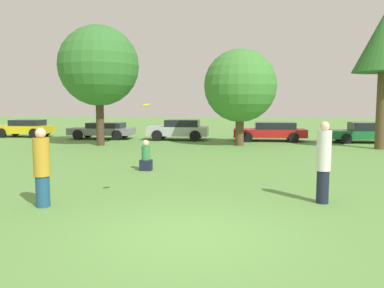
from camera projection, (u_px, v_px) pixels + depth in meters
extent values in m
plane|color=#5B8E42|center=(189.00, 235.00, 7.04)|extent=(120.00, 120.00, 0.00)
cylinder|color=navy|center=(43.00, 191.00, 8.92)|extent=(0.31, 0.31, 0.72)
cylinder|color=#BF8C26|center=(41.00, 157.00, 8.84)|extent=(0.37, 0.37, 0.88)
sphere|color=beige|center=(41.00, 133.00, 8.79)|extent=(0.24, 0.24, 0.24)
cylinder|color=#191E33|center=(323.00, 187.00, 9.24)|extent=(0.29, 0.29, 0.78)
cylinder|color=silver|center=(324.00, 151.00, 9.15)|extent=(0.34, 0.34, 0.96)
sphere|color=beige|center=(325.00, 126.00, 9.10)|extent=(0.22, 0.22, 0.22)
cylinder|color=yellow|center=(145.00, 105.00, 8.92)|extent=(0.22, 0.22, 0.08)
cube|color=#191E33|center=(146.00, 165.00, 13.82)|extent=(0.40, 0.34, 0.38)
cylinder|color=#337F4C|center=(146.00, 153.00, 13.78)|extent=(0.30, 0.30, 0.49)
sphere|color=beige|center=(146.00, 143.00, 13.74)|extent=(0.23, 0.23, 0.23)
cylinder|color=#473323|center=(100.00, 117.00, 21.98)|extent=(0.44, 0.44, 3.25)
sphere|color=#33702D|center=(99.00, 66.00, 21.69)|extent=(4.47, 4.47, 4.47)
cylinder|color=brown|center=(240.00, 126.00, 21.96)|extent=(0.47, 0.47, 2.25)
sphere|color=#3D7F33|center=(240.00, 86.00, 21.73)|extent=(4.08, 4.08, 4.08)
cylinder|color=brown|center=(382.00, 111.00, 20.15)|extent=(0.55, 0.55, 3.99)
cube|color=gold|center=(24.00, 129.00, 27.74)|extent=(3.92, 1.88, 0.54)
cube|color=black|center=(28.00, 123.00, 27.66)|extent=(2.18, 1.59, 0.41)
cylinder|color=black|center=(2.00, 133.00, 27.06)|extent=(0.67, 0.23, 0.66)
cylinder|color=black|center=(15.00, 131.00, 28.73)|extent=(0.67, 0.23, 0.66)
cylinder|color=black|center=(34.00, 133.00, 26.79)|extent=(0.67, 0.23, 0.66)
cylinder|color=black|center=(46.00, 132.00, 28.46)|extent=(0.67, 0.23, 0.66)
cube|color=slate|center=(102.00, 131.00, 26.22)|extent=(4.35, 1.93, 0.47)
cube|color=black|center=(106.00, 125.00, 26.14)|extent=(2.42, 1.63, 0.35)
cylinder|color=black|center=(78.00, 135.00, 25.54)|extent=(0.67, 0.22, 0.67)
cylinder|color=black|center=(88.00, 133.00, 27.24)|extent=(0.67, 0.22, 0.67)
cylinder|color=black|center=(117.00, 135.00, 25.23)|extent=(0.67, 0.22, 0.67)
cylinder|color=black|center=(124.00, 133.00, 26.93)|extent=(0.67, 0.22, 0.67)
cube|color=#B2B2B7|center=(178.00, 131.00, 25.43)|extent=(4.01, 1.93, 0.59)
cube|color=black|center=(182.00, 123.00, 25.35)|extent=(2.24, 1.64, 0.44)
cylinder|color=black|center=(157.00, 136.00, 24.74)|extent=(0.70, 0.21, 0.69)
cylinder|color=black|center=(162.00, 133.00, 26.46)|extent=(0.70, 0.21, 0.69)
cylinder|color=black|center=(195.00, 136.00, 24.46)|extent=(0.70, 0.21, 0.69)
cylinder|color=black|center=(198.00, 134.00, 26.18)|extent=(0.70, 0.21, 0.69)
cube|color=red|center=(269.00, 133.00, 24.68)|extent=(4.58, 1.98, 0.51)
cube|color=black|center=(275.00, 126.00, 24.59)|extent=(2.55, 1.67, 0.42)
cylinder|color=black|center=(247.00, 137.00, 23.99)|extent=(0.64, 0.24, 0.63)
cylinder|color=black|center=(247.00, 135.00, 25.73)|extent=(0.64, 0.24, 0.63)
cylinder|color=black|center=(294.00, 137.00, 23.66)|extent=(0.64, 0.24, 0.63)
cylinder|color=black|center=(290.00, 135.00, 25.41)|extent=(0.64, 0.24, 0.63)
cube|color=#196633|center=(365.00, 134.00, 23.71)|extent=(4.46, 2.11, 0.49)
cube|color=black|center=(371.00, 126.00, 23.63)|extent=(2.48, 1.79, 0.49)
cylinder|color=black|center=(347.00, 139.00, 22.95)|extent=(0.62, 0.23, 0.61)
cylinder|color=black|center=(338.00, 136.00, 24.83)|extent=(0.62, 0.23, 0.61)
cylinder|color=black|center=(383.00, 137.00, 24.51)|extent=(0.62, 0.23, 0.61)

